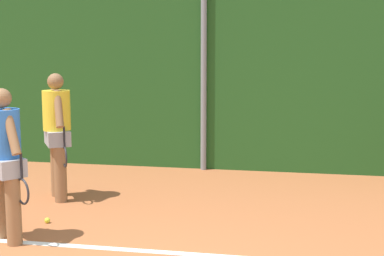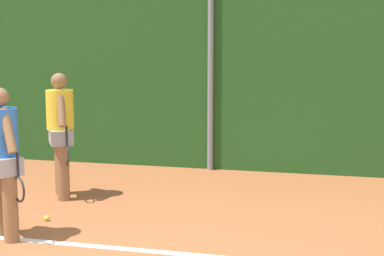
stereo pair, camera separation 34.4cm
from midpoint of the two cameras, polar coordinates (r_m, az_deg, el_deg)
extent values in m
plane|color=#A85B33|center=(6.00, -7.06, -12.22)|extent=(28.57, 28.57, 0.00)
cube|color=#23511E|center=(9.62, 0.34, 5.47)|extent=(18.57, 0.25, 3.25)
cylinder|color=gray|center=(9.45, 0.14, 6.04)|extent=(0.10, 0.10, 3.45)
cube|color=white|center=(5.98, -7.11, -12.24)|extent=(13.57, 0.10, 0.01)
cylinder|color=#8C603D|center=(6.64, -20.32, -7.36)|extent=(0.16, 0.16, 0.73)
cylinder|color=#8C603D|center=(6.35, -19.17, -8.01)|extent=(0.16, 0.16, 0.73)
cube|color=#99999E|center=(6.38, -19.96, -3.69)|extent=(0.56, 0.52, 0.19)
cylinder|color=blue|center=(6.32, -20.12, -0.53)|extent=(0.36, 0.36, 0.52)
sphere|color=#8C603D|center=(6.28, -20.29, 2.85)|extent=(0.21, 0.21, 0.21)
cylinder|color=#8C603D|center=(6.13, -19.40, -0.38)|extent=(0.26, 0.22, 0.50)
cylinder|color=black|center=(6.14, -18.49, -3.71)|extent=(0.03, 0.03, 0.28)
torus|color=#26262B|center=(6.20, -18.38, -6.15)|extent=(0.24, 0.19, 0.28)
cylinder|color=#8C603D|center=(8.19, -14.74, -4.08)|extent=(0.17, 0.17, 0.76)
cylinder|color=#8C603D|center=(7.86, -14.46, -4.58)|extent=(0.17, 0.17, 0.76)
cube|color=#99999E|center=(7.94, -14.73, -0.92)|extent=(0.52, 0.59, 0.20)
cylinder|color=yellow|center=(7.89, -14.83, 1.75)|extent=(0.37, 0.37, 0.54)
sphere|color=#8C603D|center=(7.85, -14.93, 4.59)|extent=(0.22, 0.22, 0.22)
cylinder|color=#8C603D|center=(8.09, -15.01, 2.19)|extent=(0.22, 0.28, 0.52)
cylinder|color=#8C603D|center=(7.67, -14.66, 1.89)|extent=(0.22, 0.28, 0.52)
cylinder|color=black|center=(7.64, -14.11, -0.90)|extent=(0.03, 0.03, 0.28)
torus|color=#26262B|center=(7.69, -14.04, -2.89)|extent=(0.17, 0.25, 0.28)
sphere|color=#CCDB33|center=(7.06, -15.86, -9.02)|extent=(0.07, 0.07, 0.07)
camera|label=1|loc=(0.17, -91.38, -0.20)|focal=52.53mm
camera|label=2|loc=(0.17, 88.62, 0.20)|focal=52.53mm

